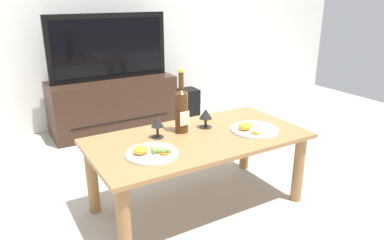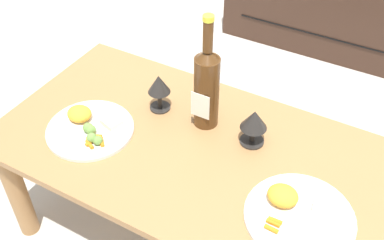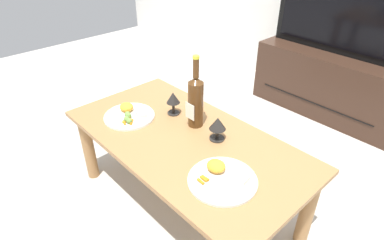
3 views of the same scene
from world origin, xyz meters
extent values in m
plane|color=#B7B2A8|center=(0.00, 0.00, 0.00)|extent=(6.40, 6.40, 0.00)
cube|color=#9E7042|center=(0.00, 0.00, 0.46)|extent=(1.31, 0.67, 0.03)
cylinder|color=#9E7042|center=(-0.59, -0.27, 0.22)|extent=(0.07, 0.07, 0.45)
cylinder|color=#9E7042|center=(-0.59, 0.27, 0.22)|extent=(0.07, 0.07, 0.45)
cylinder|color=#9E7042|center=(0.59, 0.27, 0.22)|extent=(0.07, 0.07, 0.45)
cube|color=#382319|center=(0.01, 1.60, 0.26)|extent=(1.19, 0.45, 0.51)
cube|color=black|center=(0.01, 1.38, 0.15)|extent=(0.95, 0.01, 0.01)
cube|color=black|center=(0.01, 1.60, 0.82)|extent=(1.13, 0.04, 0.61)
cube|color=black|center=(0.01, 1.58, 0.82)|extent=(1.04, 0.01, 0.51)
cylinder|color=#4C2D14|center=(-0.05, 0.12, 0.60)|extent=(0.08, 0.08, 0.25)
cone|color=#4C2D14|center=(-0.05, 0.12, 0.74)|extent=(0.08, 0.08, 0.04)
cylinder|color=#4C2D14|center=(-0.05, 0.12, 0.80)|extent=(0.03, 0.03, 0.10)
cylinder|color=yellow|center=(-0.05, 0.12, 0.86)|extent=(0.03, 0.03, 0.02)
cube|color=silver|center=(-0.05, 0.08, 0.57)|extent=(0.06, 0.00, 0.09)
cylinder|color=black|center=(-0.22, 0.11, 0.48)|extent=(0.07, 0.07, 0.01)
cylinder|color=black|center=(-0.22, 0.11, 0.51)|extent=(0.02, 0.02, 0.06)
cone|color=black|center=(-0.22, 0.11, 0.58)|extent=(0.08, 0.08, 0.06)
cylinder|color=black|center=(0.12, 0.11, 0.48)|extent=(0.08, 0.08, 0.01)
cylinder|color=black|center=(0.12, 0.11, 0.51)|extent=(0.02, 0.02, 0.05)
cone|color=black|center=(0.12, 0.11, 0.57)|extent=(0.08, 0.08, 0.06)
cylinder|color=white|center=(-0.35, -0.10, 0.48)|extent=(0.28, 0.28, 0.01)
torus|color=white|center=(-0.35, -0.10, 0.49)|extent=(0.28, 0.28, 0.01)
ellipsoid|color=orange|center=(-0.41, -0.08, 0.51)|extent=(0.08, 0.07, 0.05)
cube|color=beige|center=(-0.30, -0.05, 0.50)|extent=(0.07, 0.07, 0.02)
cylinder|color=orange|center=(-0.30, -0.16, 0.49)|extent=(0.04, 0.03, 0.01)
cylinder|color=orange|center=(-0.30, -0.15, 0.49)|extent=(0.02, 0.04, 0.01)
cylinder|color=orange|center=(-0.28, -0.13, 0.49)|extent=(0.04, 0.04, 0.01)
cylinder|color=orange|center=(-0.29, -0.14, 0.49)|extent=(0.04, 0.01, 0.01)
cylinder|color=orange|center=(-0.32, -0.13, 0.49)|extent=(0.03, 0.04, 0.01)
cylinder|color=orange|center=(-0.31, -0.14, 0.49)|extent=(0.04, 0.03, 0.01)
cylinder|color=orange|center=(-0.31, -0.12, 0.49)|extent=(0.04, 0.03, 0.01)
sphere|color=olive|center=(-0.33, -0.12, 0.50)|extent=(0.03, 0.03, 0.03)
sphere|color=olive|center=(-0.34, -0.11, 0.50)|extent=(0.03, 0.03, 0.03)
sphere|color=olive|center=(-0.31, -0.14, 0.50)|extent=(0.03, 0.03, 0.03)
sphere|color=olive|center=(-0.28, -0.14, 0.50)|extent=(0.03, 0.03, 0.03)
cylinder|color=white|center=(0.35, -0.10, 0.48)|extent=(0.30, 0.30, 0.01)
torus|color=white|center=(0.35, -0.10, 0.49)|extent=(0.29, 0.29, 0.01)
ellipsoid|color=orange|center=(0.29, -0.08, 0.51)|extent=(0.09, 0.08, 0.05)
cube|color=beige|center=(0.40, -0.05, 0.50)|extent=(0.07, 0.06, 0.02)
cylinder|color=orange|center=(0.30, -0.15, 0.49)|extent=(0.04, 0.01, 0.01)
cylinder|color=orange|center=(0.30, -0.16, 0.49)|extent=(0.04, 0.01, 0.01)
cylinder|color=orange|center=(0.30, -0.18, 0.49)|extent=(0.04, 0.01, 0.01)
camera|label=1|loc=(-1.06, -1.72, 1.29)|focal=33.88mm
camera|label=2|loc=(0.47, -0.90, 1.49)|focal=43.65mm
camera|label=3|loc=(1.01, -0.88, 1.42)|focal=30.23mm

